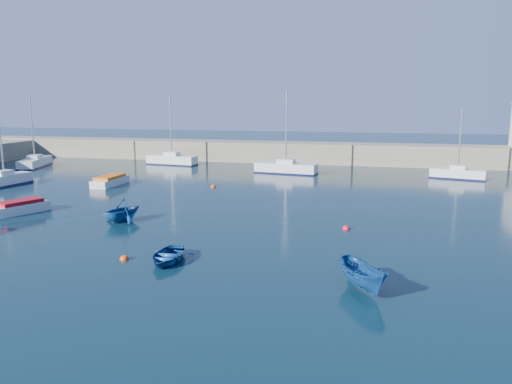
% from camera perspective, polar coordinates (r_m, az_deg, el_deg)
% --- Properties ---
extents(ground, '(220.00, 220.00, 0.00)m').
position_cam_1_polar(ground, '(22.49, -11.05, -10.94)').
color(ground, '#0B2430').
rests_on(ground, ground).
extents(back_wall, '(96.00, 4.50, 2.60)m').
position_cam_1_polar(back_wall, '(65.96, 5.55, 4.50)').
color(back_wall, gray).
rests_on(back_wall, ground).
extents(sailboat_3, '(2.32, 5.64, 7.35)m').
position_cam_1_polar(sailboat_3, '(53.54, -26.81, 1.26)').
color(sailboat_3, silver).
rests_on(sailboat_3, ground).
extents(sailboat_4, '(3.76, 7.05, 8.87)m').
position_cam_1_polar(sailboat_4, '(67.13, -23.94, 3.14)').
color(sailboat_4, silver).
rests_on(sailboat_4, ground).
extents(sailboat_5, '(6.67, 2.66, 8.62)m').
position_cam_1_polar(sailboat_5, '(64.39, -9.58, 3.68)').
color(sailboat_5, silver).
rests_on(sailboat_5, ground).
extents(sailboat_6, '(7.15, 2.90, 9.13)m').
position_cam_1_polar(sailboat_6, '(56.06, 3.44, 2.79)').
color(sailboat_6, silver).
rests_on(sailboat_6, ground).
extents(sailboat_7, '(5.64, 2.82, 7.27)m').
position_cam_1_polar(sailboat_7, '(56.15, 22.04, 1.98)').
color(sailboat_7, silver).
rests_on(sailboat_7, ground).
extents(motorboat_1, '(2.80, 4.14, 0.96)m').
position_cam_1_polar(motorboat_1, '(40.14, -25.28, -1.56)').
color(motorboat_1, silver).
rests_on(motorboat_1, ground).
extents(motorboat_2, '(1.67, 4.66, 0.96)m').
position_cam_1_polar(motorboat_2, '(50.11, -16.34, 1.25)').
color(motorboat_2, silver).
rests_on(motorboat_2, ground).
extents(dinghy_center, '(2.46, 3.29, 0.65)m').
position_cam_1_polar(dinghy_center, '(25.96, -10.07, -7.20)').
color(dinghy_center, navy).
rests_on(dinghy_center, ground).
extents(dinghy_left, '(3.58, 3.81, 1.60)m').
position_cam_1_polar(dinghy_left, '(34.94, -15.11, -2.00)').
color(dinghy_left, navy).
rests_on(dinghy_left, ground).
extents(dinghy_right, '(2.72, 3.46, 1.27)m').
position_cam_1_polar(dinghy_right, '(22.26, 12.16, -9.46)').
color(dinghy_right, navy).
rests_on(dinghy_right, ground).
extents(buoy_0, '(0.48, 0.48, 0.48)m').
position_cam_1_polar(buoy_0, '(26.91, -14.80, -7.47)').
color(buoy_0, '#DB3E0B').
rests_on(buoy_0, ground).
extents(buoy_1, '(0.50, 0.50, 0.50)m').
position_cam_1_polar(buoy_1, '(32.45, 10.27, -4.20)').
color(buoy_1, red).
rests_on(buoy_1, ground).
extents(buoy_3, '(0.49, 0.49, 0.49)m').
position_cam_1_polar(buoy_3, '(47.32, -4.90, 0.56)').
color(buoy_3, '#DB3E0B').
rests_on(buoy_3, ground).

